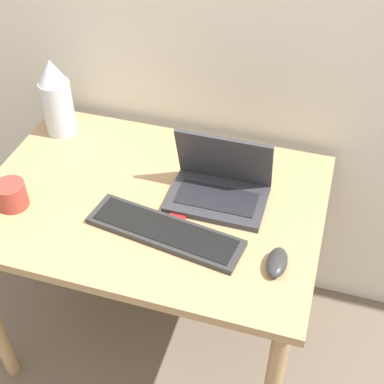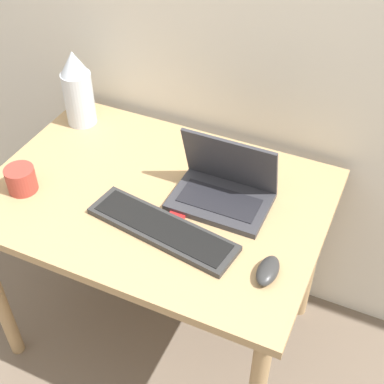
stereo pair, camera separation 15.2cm
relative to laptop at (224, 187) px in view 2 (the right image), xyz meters
The scene contains 7 objects.
desk 0.26m from the laptop, 161.19° to the right, with size 1.06×0.74×0.73m.
laptop is the anchor object (origin of this frame).
keyboard 0.23m from the laptop, 118.26° to the right, with size 0.48×0.19×0.02m.
mouse 0.32m from the laptop, 46.33° to the right, with size 0.06×0.11×0.04m.
vase 0.66m from the laptop, 164.40° to the left, with size 0.11×0.11×0.28m.
mp3_player 0.16m from the laptop, 128.80° to the right, with size 0.05×0.06×0.01m.
mug 0.63m from the laptop, 159.57° to the right, with size 0.09×0.09×0.08m.
Camera 2 is at (0.62, -0.71, 1.85)m, focal length 50.00 mm.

